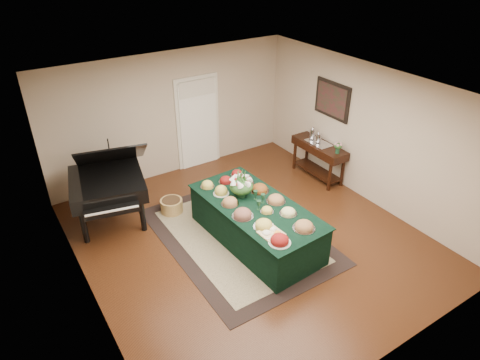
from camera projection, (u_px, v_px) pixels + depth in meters
ground at (249, 238)px, 7.66m from camera, size 6.00×6.00×0.00m
area_rug at (238, 236)px, 7.70m from camera, size 2.46×3.44×0.01m
kitchen_doorway at (198, 123)px, 9.58m from camera, size 1.05×0.07×2.10m
buffet_table at (256, 223)px, 7.41m from camera, size 1.34×2.59×0.75m
food_platters at (255, 203)px, 7.17m from camera, size 1.07×2.34×0.13m
cutting_board at (270, 232)px, 6.53m from camera, size 0.35×0.35×0.10m
green_goblets at (259, 199)px, 7.21m from camera, size 0.25×0.36×0.18m
floral_centerpiece at (241, 184)px, 7.34m from camera, size 0.43×0.43×0.43m
grand_piano at (108, 183)px, 7.74m from camera, size 1.67×1.78×1.62m
wicker_basket at (172, 206)px, 8.30m from camera, size 0.43×0.43×0.27m
mahogany_sideboard at (319, 152)px, 9.25m from camera, size 0.45×1.36×0.81m
tea_service at (316, 137)px, 9.20m from camera, size 0.34×0.58×0.30m
pink_bouquet at (338, 146)px, 8.69m from camera, size 0.19×0.19×0.24m
wall_painting at (332, 100)px, 8.78m from camera, size 0.05×0.95×0.75m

